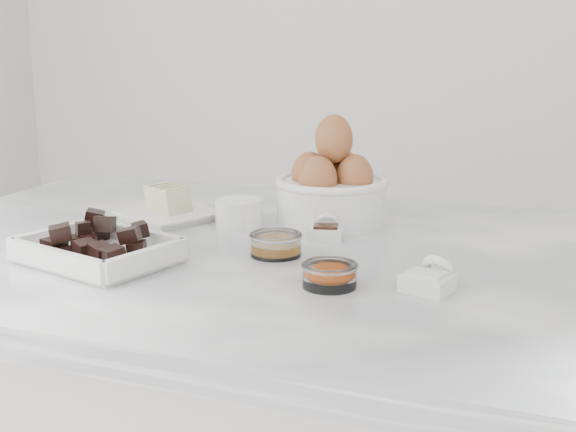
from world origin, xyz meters
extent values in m
cube|color=silver|center=(0.00, 0.00, 0.92)|extent=(1.20, 0.80, 0.04)
cube|color=white|center=(-0.18, -0.16, 0.95)|extent=(0.22, 0.19, 0.01)
cube|color=white|center=(-0.21, 0.09, 0.95)|extent=(0.16, 0.16, 0.01)
cube|color=white|center=(-0.21, 0.09, 0.95)|extent=(0.18, 0.18, 0.00)
cylinder|color=white|center=(-0.09, 0.09, 0.96)|extent=(0.08, 0.08, 0.05)
cylinder|color=white|center=(-0.09, 0.09, 0.98)|extent=(0.06, 0.06, 0.01)
cylinder|color=white|center=(0.04, 0.17, 0.97)|extent=(0.18, 0.18, 0.07)
torus|color=white|center=(0.04, 0.17, 1.01)|extent=(0.18, 0.18, 0.02)
ellipsoid|color=brown|center=(0.08, 0.18, 1.02)|extent=(0.06, 0.06, 0.08)
ellipsoid|color=brown|center=(0.00, 0.17, 1.02)|extent=(0.06, 0.06, 0.08)
ellipsoid|color=brown|center=(0.05, 0.21, 1.02)|extent=(0.06, 0.06, 0.08)
ellipsoid|color=brown|center=(0.03, 0.13, 1.02)|extent=(0.06, 0.06, 0.08)
ellipsoid|color=brown|center=(0.04, 0.17, 1.08)|extent=(0.06, 0.06, 0.08)
cylinder|color=white|center=(0.03, -0.04, 0.95)|extent=(0.07, 0.07, 0.03)
torus|color=white|center=(0.03, -0.04, 0.97)|extent=(0.07, 0.07, 0.01)
cylinder|color=orange|center=(0.03, -0.04, 0.95)|extent=(0.06, 0.06, 0.01)
cylinder|color=white|center=(0.14, -0.15, 0.95)|extent=(0.07, 0.07, 0.03)
torus|color=white|center=(0.14, -0.15, 0.97)|extent=(0.07, 0.07, 0.01)
ellipsoid|color=#F55A07|center=(0.14, -0.15, 0.95)|extent=(0.04, 0.04, 0.02)
cube|color=white|center=(0.07, 0.07, 0.95)|extent=(0.06, 0.05, 0.02)
cube|color=black|center=(0.07, 0.07, 0.96)|extent=(0.04, 0.04, 0.00)
torus|color=white|center=(0.06, 0.09, 0.96)|extent=(0.04, 0.04, 0.04)
cube|color=white|center=(0.26, -0.12, 0.95)|extent=(0.07, 0.06, 0.02)
cube|color=white|center=(0.26, -0.12, 0.96)|extent=(0.05, 0.04, 0.00)
torus|color=white|center=(0.27, -0.09, 0.96)|extent=(0.05, 0.04, 0.04)
camera|label=1|loc=(0.44, -1.04, 1.25)|focal=50.00mm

